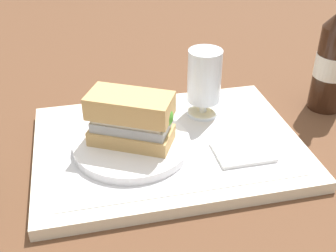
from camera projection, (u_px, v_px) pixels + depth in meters
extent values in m
plane|color=brown|center=(168.00, 151.00, 0.73)|extent=(3.00, 3.00, 0.00)
cube|color=beige|center=(168.00, 146.00, 0.72)|extent=(0.44, 0.32, 0.02)
cube|color=silver|center=(168.00, 141.00, 0.72)|extent=(0.38, 0.27, 0.00)
cylinder|color=white|center=(132.00, 145.00, 0.69)|extent=(0.19, 0.19, 0.01)
cube|color=tan|center=(132.00, 135.00, 0.68)|extent=(0.14, 0.12, 0.02)
cube|color=#9EA3A8|center=(131.00, 124.00, 0.67)|extent=(0.13, 0.11, 0.02)
cube|color=silver|center=(131.00, 118.00, 0.67)|extent=(0.12, 0.10, 0.01)
sphere|color=#47932D|center=(162.00, 117.00, 0.65)|extent=(0.04, 0.04, 0.04)
cube|color=tan|center=(130.00, 106.00, 0.66)|extent=(0.14, 0.12, 0.04)
cylinder|color=silver|center=(203.00, 112.00, 0.79)|extent=(0.06, 0.06, 0.01)
cylinder|color=silver|center=(203.00, 105.00, 0.78)|extent=(0.01, 0.01, 0.02)
cylinder|color=silver|center=(204.00, 76.00, 0.75)|extent=(0.06, 0.06, 0.09)
cylinder|color=gold|center=(204.00, 91.00, 0.77)|extent=(0.06, 0.06, 0.03)
cylinder|color=white|center=(204.00, 80.00, 0.75)|extent=(0.05, 0.05, 0.01)
cube|color=white|center=(243.00, 152.00, 0.69)|extent=(0.09, 0.07, 0.01)
cylinder|color=black|center=(331.00, 69.00, 0.81)|extent=(0.06, 0.06, 0.17)
cylinder|color=silver|center=(332.00, 65.00, 0.81)|extent=(0.07, 0.07, 0.05)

